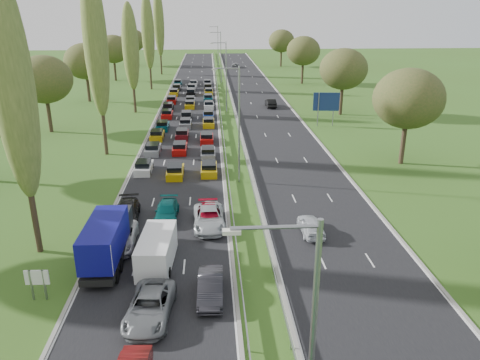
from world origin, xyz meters
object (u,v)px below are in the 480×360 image
object	(u,v)px
blue_lorry	(108,239)
white_van_front	(157,249)
near_car_2	(120,237)
near_car_3	(127,212)
direction_sign	(326,103)
info_sign	(37,281)
white_van_rear	(157,248)

from	to	relation	value
blue_lorry	white_van_front	size ratio (longest dim) A/B	1.47
near_car_2	near_car_3	xyz separation A→B (m)	(-0.23, 4.76, -0.00)
near_car_3	white_van_front	distance (m)	8.24
white_van_front	direction_sign	bearing A→B (deg)	65.24
info_sign	direction_sign	world-z (taller)	direction_sign
white_van_rear	direction_sign	distance (m)	45.45
near_car_2	white_van_rear	bearing A→B (deg)	-38.45
near_car_2	near_car_3	bearing A→B (deg)	90.22
white_van_front	info_sign	xyz separation A→B (m)	(-6.99, -4.07, 0.21)
near_car_2	direction_sign	xyz separation A→B (m)	(24.96, 37.51, 2.81)
near_car_3	white_van_rear	xyz separation A→B (m)	(3.34, -7.02, 0.20)
blue_lorry	white_van_front	distance (m)	3.59
near_car_2	info_sign	distance (m)	7.84
direction_sign	near_car_2	bearing A→B (deg)	-123.65
near_car_3	info_sign	distance (m)	12.14
near_car_3	near_car_2	bearing A→B (deg)	-90.75
near_car_2	direction_sign	size ratio (longest dim) A/B	1.03
info_sign	near_car_3	bearing A→B (deg)	72.68
white_van_rear	direction_sign	xyz separation A→B (m)	(21.85, 39.76, 2.61)
near_car_2	white_van_front	world-z (taller)	white_van_front
blue_lorry	white_van_rear	distance (m)	3.57
blue_lorry	white_van_rear	size ratio (longest dim) A/B	1.79
white_van_rear	info_sign	size ratio (longest dim) A/B	2.20
blue_lorry	white_van_front	xyz separation A→B (m)	(3.50, -0.42, -0.68)
info_sign	white_van_front	bearing A→B (deg)	30.22
near_car_3	white_van_rear	size ratio (longest dim) A/B	1.10
white_van_rear	info_sign	bearing A→B (deg)	-144.20
near_car_2	white_van_rear	size ratio (longest dim) A/B	1.15
near_car_2	white_van_rear	distance (m)	3.85
near_car_2	near_car_3	size ratio (longest dim) A/B	1.05
direction_sign	info_sign	bearing A→B (deg)	-123.02
direction_sign	blue_lorry	bearing A→B (deg)	-122.43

